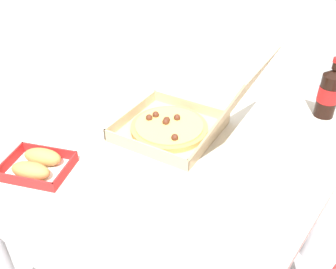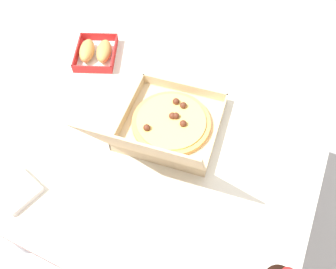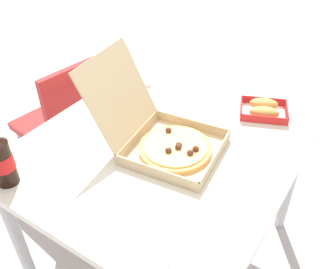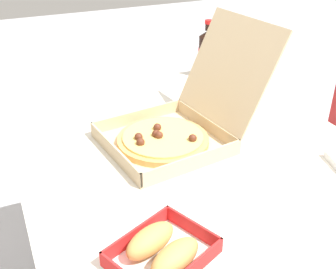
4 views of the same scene
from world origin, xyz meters
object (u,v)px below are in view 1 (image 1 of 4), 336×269
(bread_side_box, at_px, (37,165))
(napkin_pile, at_px, (231,249))
(paper_menu, at_px, (171,81))
(pizza_box_open, at_px, (180,123))
(cola_bottle, at_px, (329,92))

(bread_side_box, relative_size, napkin_pile, 2.12)
(bread_side_box, height_order, paper_menu, bread_side_box)
(pizza_box_open, bearing_deg, napkin_pile, 50.17)
(napkin_pile, bearing_deg, paper_menu, -133.73)
(bread_side_box, distance_m, napkin_pile, 0.60)
(bread_side_box, height_order, cola_bottle, cola_bottle)
(pizza_box_open, height_order, cola_bottle, pizza_box_open)
(bread_side_box, xyz_separation_m, napkin_pile, (-0.10, 0.60, -0.02))
(bread_side_box, bearing_deg, cola_bottle, 146.10)
(cola_bottle, distance_m, paper_menu, 0.63)
(pizza_box_open, distance_m, paper_menu, 0.41)
(pizza_box_open, xyz_separation_m, napkin_pile, (0.31, 0.38, -0.04))
(paper_menu, bearing_deg, cola_bottle, 84.65)
(pizza_box_open, relative_size, paper_menu, 2.34)
(pizza_box_open, relative_size, cola_bottle, 2.19)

